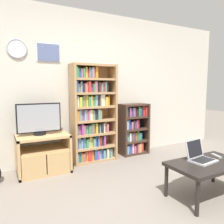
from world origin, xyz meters
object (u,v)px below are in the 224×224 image
Objects in this scene: television at (39,119)px; bookshelf_short at (133,129)px; coffee_table at (208,166)px; tv_stand at (43,153)px; laptop at (199,155)px; remote_far_from_laptop at (216,156)px; bookshelf_tall at (92,115)px.

bookshelf_short is (1.75, 0.11, -0.33)m from television.
coffee_table is at bearing -46.82° from television.
tv_stand is at bearing -175.19° from bookshelf_short.
laptop reaches higher than coffee_table.
laptop is 0.31m from remote_far_from_laptop.
laptop is 2.03× the size of remote_far_from_laptop.
laptop is at bearing -45.91° from tv_stand.
coffee_table is (0.72, -1.81, -0.44)m from bookshelf_tall.
television is (-0.04, 0.04, 0.53)m from tv_stand.
bookshelf_short reaches higher than laptop.
bookshelf_short is 1.74m from remote_far_from_laptop.
coffee_table is (1.61, -1.72, -0.45)m from television.
bookshelf_short is at bearing -70.67° from remote_far_from_laptop.
tv_stand is 0.78× the size of bookshelf_short.
tv_stand reaches higher than remote_far_from_laptop.
tv_stand is at bearing -25.67° from remote_far_from_laptop.
laptop is at bearing 14.64° from remote_far_from_laptop.
bookshelf_tall is 1.72× the size of bookshelf_short.
coffee_table is 0.15m from laptop.
bookshelf_short is at bearing 76.60° from laptop.
laptop is (1.53, -1.58, 0.19)m from tv_stand.
coffee_table is at bearing 33.60° from remote_far_from_laptop.
tv_stand is 0.53m from television.
television is at bearing -176.51° from bookshelf_short.
bookshelf_tall is 2.02m from remote_far_from_laptop.
bookshelf_tall is at bearing -179.46° from bookshelf_short.
laptop is (-0.04, 0.09, 0.11)m from coffee_table.
television is at bearing -25.75° from remote_far_from_laptop.
bookshelf_short is 1.05× the size of coffee_table.
coffee_table is at bearing -94.47° from bookshelf_short.
bookshelf_tall is (0.89, 0.10, -0.01)m from television.
remote_far_from_laptop is (1.84, -1.59, 0.14)m from tv_stand.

